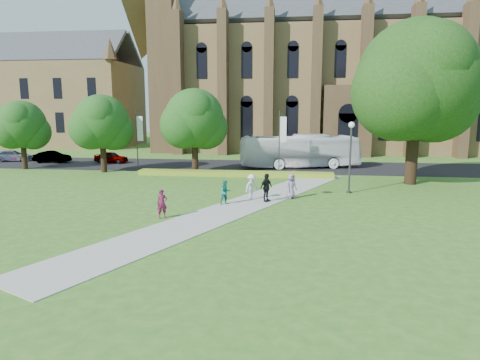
# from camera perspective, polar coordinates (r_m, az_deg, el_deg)

# --- Properties ---
(ground) EXTENTS (160.00, 160.00, 0.00)m
(ground) POSITION_cam_1_polar(r_m,az_deg,el_deg) (26.34, -0.43, -4.11)
(ground) COLOR #31671E
(ground) RESTS_ON ground
(road) EXTENTS (160.00, 10.00, 0.02)m
(road) POSITION_cam_1_polar(r_m,az_deg,el_deg) (45.90, 2.92, 1.84)
(road) COLOR black
(road) RESTS_ON ground
(footpath) EXTENTS (15.58, 28.54, 0.04)m
(footpath) POSITION_cam_1_polar(r_m,az_deg,el_deg) (27.30, -0.15, -3.57)
(footpath) COLOR #B2B2A8
(footpath) RESTS_ON ground
(flower_hedge) EXTENTS (18.00, 1.40, 0.45)m
(flower_hedge) POSITION_cam_1_polar(r_m,az_deg,el_deg) (39.39, -0.74, 0.85)
(flower_hedge) COLOR gold
(flower_hedge) RESTS_ON ground
(cathedral) EXTENTS (52.60, 18.25, 28.00)m
(cathedral) POSITION_cam_1_polar(r_m,az_deg,el_deg) (65.74, 13.46, 15.30)
(cathedral) COLOR brown
(cathedral) RESTS_ON ground
(building_west) EXTENTS (22.00, 14.00, 18.30)m
(building_west) POSITION_cam_1_polar(r_m,az_deg,el_deg) (77.10, -22.21, 11.18)
(building_west) COLOR brown
(building_west) RESTS_ON ground
(streetlamp) EXTENTS (0.44, 0.44, 5.24)m
(streetlamp) POSITION_cam_1_polar(r_m,az_deg,el_deg) (32.24, 14.53, 4.07)
(streetlamp) COLOR #38383D
(streetlamp) RESTS_ON ground
(large_tree) EXTENTS (9.60, 9.60, 13.20)m
(large_tree) POSITION_cam_1_polar(r_m,az_deg,el_deg) (37.63, 22.52, 12.15)
(large_tree) COLOR #332114
(large_tree) RESTS_ON ground
(street_tree_0) EXTENTS (5.20, 5.20, 7.50)m
(street_tree_0) POSITION_cam_1_polar(r_m,az_deg,el_deg) (43.47, -17.97, 7.38)
(street_tree_0) COLOR #332114
(street_tree_0) RESTS_ON ground
(street_tree_1) EXTENTS (5.60, 5.60, 8.05)m
(street_tree_1) POSITION_cam_1_polar(r_m,az_deg,el_deg) (40.96, -6.10, 8.16)
(street_tree_1) COLOR #332114
(street_tree_1) RESTS_ON ground
(street_tree_2) EXTENTS (4.80, 4.80, 6.95)m
(street_tree_2) POSITION_cam_1_polar(r_m,az_deg,el_deg) (48.82, -27.11, 6.59)
(street_tree_2) COLOR #332114
(street_tree_2) RESTS_ON ground
(banner_pole_0) EXTENTS (0.70, 0.10, 6.00)m
(banner_pole_0) POSITION_cam_1_polar(r_m,az_deg,el_deg) (40.67, 5.42, 5.58)
(banner_pole_0) COLOR #38383D
(banner_pole_0) RESTS_ON ground
(banner_pole_1) EXTENTS (0.70, 0.10, 6.00)m
(banner_pole_1) POSITION_cam_1_polar(r_m,az_deg,el_deg) (43.44, -13.46, 5.62)
(banner_pole_1) COLOR #38383D
(banner_pole_1) RESTS_ON ground
(tour_coach) EXTENTS (12.74, 5.77, 3.46)m
(tour_coach) POSITION_cam_1_polar(r_m,az_deg,el_deg) (45.06, 7.93, 3.83)
(tour_coach) COLOR white
(tour_coach) RESTS_ON road
(car_0) EXTENTS (3.87, 1.81, 1.28)m
(car_0) POSITION_cam_1_polar(r_m,az_deg,el_deg) (50.71, -16.81, 2.92)
(car_0) COLOR gray
(car_0) RESTS_ON road
(car_1) EXTENTS (4.09, 1.64, 1.32)m
(car_1) POSITION_cam_1_polar(r_m,az_deg,el_deg) (53.23, -23.75, 2.84)
(car_1) COLOR gray
(car_1) RESTS_ON road
(car_2) EXTENTS (4.70, 3.13, 1.26)m
(car_2) POSITION_cam_1_polar(r_m,az_deg,el_deg) (56.77, -28.06, 2.87)
(car_2) COLOR gray
(car_2) RESTS_ON road
(pedestrian_0) EXTENTS (0.71, 0.61, 1.64)m
(pedestrian_0) POSITION_cam_1_polar(r_m,az_deg,el_deg) (24.79, -10.35, -3.11)
(pedestrian_0) COLOR maroon
(pedestrian_0) RESTS_ON footpath
(pedestrian_1) EXTENTS (0.97, 0.92, 1.58)m
(pedestrian_1) POSITION_cam_1_polar(r_m,az_deg,el_deg) (27.75, -1.95, -1.65)
(pedestrian_1) COLOR #17776E
(pedestrian_1) RESTS_ON footpath
(pedestrian_2) EXTENTS (1.22, 1.28, 1.74)m
(pedestrian_2) POSITION_cam_1_polar(r_m,az_deg,el_deg) (29.18, 1.57, -0.92)
(pedestrian_2) COLOR silver
(pedestrian_2) RESTS_ON footpath
(pedestrian_3) EXTENTS (1.04, 1.17, 1.90)m
(pedestrian_3) POSITION_cam_1_polar(r_m,az_deg,el_deg) (28.57, 3.52, -1.01)
(pedestrian_3) COLOR black
(pedestrian_3) RESTS_ON footpath
(pedestrian_4) EXTENTS (0.98, 0.94, 1.69)m
(pedestrian_4) POSITION_cam_1_polar(r_m,az_deg,el_deg) (29.83, 6.85, -0.80)
(pedestrian_4) COLOR gray
(pedestrian_4) RESTS_ON footpath
(parasol) EXTENTS (0.84, 0.84, 0.71)m
(parasol) POSITION_cam_1_polar(r_m,az_deg,el_deg) (29.73, 7.25, 1.51)
(parasol) COLOR #CC90A3
(parasol) RESTS_ON pedestrian_4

